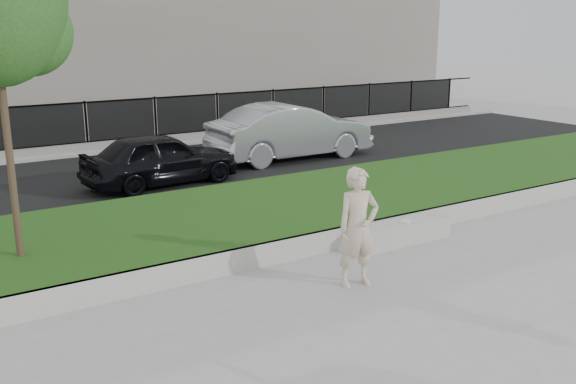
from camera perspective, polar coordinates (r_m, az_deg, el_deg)
ground at (r=10.22m, az=4.97°, el=-7.45°), size 90.00×90.00×0.00m
grass_bank at (r=12.52m, az=-3.39°, el=-2.24°), size 34.00×4.00×0.40m
grass_kerb at (r=10.93m, az=1.67°, el=-4.77°), size 34.00×0.08×0.40m
street at (r=17.42m, az=-12.27°, el=1.69°), size 34.00×7.00×0.04m
far_pavement at (r=21.61m, az=-16.50°, el=4.03°), size 34.00×3.00×0.12m
iron_fence at (r=20.58m, az=-15.80°, el=4.93°), size 32.00×0.30×1.50m
stone_bench at (r=11.81m, az=10.15°, el=-3.50°), size 1.95×0.49×0.40m
man at (r=9.61m, az=6.24°, el=-3.16°), size 0.73×0.55×1.82m
book at (r=11.72m, az=10.42°, el=-2.58°), size 0.24×0.22×0.02m
car_dark at (r=15.85m, az=-11.24°, el=2.94°), size 3.91×1.84×1.29m
car_silver at (r=18.60m, az=0.25°, el=5.41°), size 4.84×1.69×1.59m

